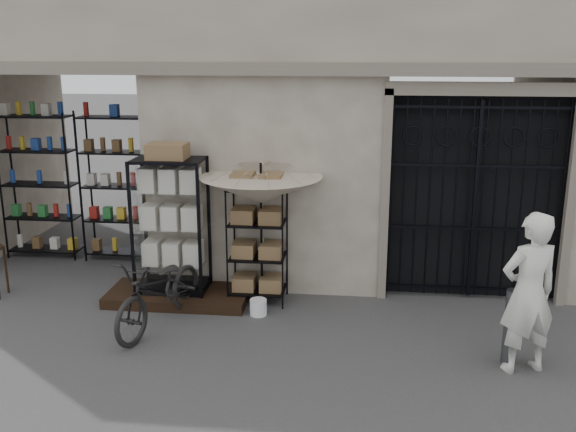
# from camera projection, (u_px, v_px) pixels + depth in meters

# --- Properties ---
(ground) EXTENTS (80.00, 80.00, 0.00)m
(ground) POSITION_uv_depth(u_px,v_px,m) (343.00, 360.00, 7.48)
(ground) COLOR black
(ground) RESTS_ON ground
(shop_recess) EXTENTS (3.00, 1.70, 3.00)m
(shop_recess) POSITION_uv_depth(u_px,v_px,m) (68.00, 178.00, 10.26)
(shop_recess) COLOR black
(shop_recess) RESTS_ON ground
(shop_shelving) EXTENTS (2.70, 0.50, 2.50)m
(shop_shelving) POSITION_uv_depth(u_px,v_px,m) (80.00, 186.00, 10.81)
(shop_shelving) COLOR black
(shop_shelving) RESTS_ON ground
(iron_gate) EXTENTS (2.50, 0.21, 3.00)m
(iron_gate) POSITION_uv_depth(u_px,v_px,m) (473.00, 195.00, 9.09)
(iron_gate) COLOR black
(iron_gate) RESTS_ON ground
(step_platform) EXTENTS (2.00, 0.90, 0.15)m
(step_platform) POSITION_uv_depth(u_px,v_px,m) (179.00, 296.00, 9.21)
(step_platform) COLOR black
(step_platform) RESTS_ON ground
(display_cabinet) EXTENTS (1.00, 0.68, 2.06)m
(display_cabinet) POSITION_uv_depth(u_px,v_px,m) (171.00, 232.00, 9.03)
(display_cabinet) COLOR black
(display_cabinet) RESTS_ON step_platform
(wire_rack) EXTENTS (0.82, 0.62, 1.77)m
(wire_rack) POSITION_uv_depth(u_px,v_px,m) (258.00, 243.00, 9.02)
(wire_rack) COLOR black
(wire_rack) RESTS_ON ground
(market_umbrella) EXTENTS (1.78, 1.80, 2.41)m
(market_umbrella) POSITION_uv_depth(u_px,v_px,m) (261.00, 183.00, 8.79)
(market_umbrella) COLOR black
(market_umbrella) RESTS_ON ground
(white_bucket) EXTENTS (0.30, 0.30, 0.22)m
(white_bucket) POSITION_uv_depth(u_px,v_px,m) (258.00, 307.00, 8.71)
(white_bucket) COLOR white
(white_bucket) RESTS_ON ground
(bicycle) EXTENTS (0.90, 1.13, 1.87)m
(bicycle) POSITION_uv_depth(u_px,v_px,m) (163.00, 326.00, 8.39)
(bicycle) COLOR black
(bicycle) RESTS_ON ground
(steel_bollard) EXTENTS (0.18, 0.18, 0.90)m
(steel_bollard) POSITION_uv_depth(u_px,v_px,m) (511.00, 327.00, 7.31)
(steel_bollard) COLOR #56595C
(steel_bollard) RESTS_ON ground
(shopkeeper) EXTENTS (1.26, 1.97, 0.44)m
(shopkeeper) POSITION_uv_depth(u_px,v_px,m) (521.00, 369.00, 7.27)
(shopkeeper) COLOR silver
(shopkeeper) RESTS_ON ground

